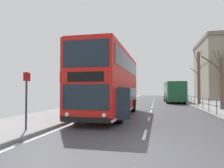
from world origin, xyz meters
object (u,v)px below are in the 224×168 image
Objects in this scene: double_decker_bus_main at (111,83)px; bus_stop_sign_near at (26,94)px; bare_tree_far_01 at (199,77)px; bare_tree_far_00 at (221,81)px; background_building_01 at (221,69)px; background_bus_far_lane at (174,91)px.

bus_stop_sign_near is (-2.21, -6.37, -0.66)m from double_decker_bus_main.
bare_tree_far_00 is at bearing -86.41° from bare_tree_far_01.
double_decker_bus_main is at bearing 70.89° from bus_stop_sign_near.
double_decker_bus_main is 1.93× the size of bare_tree_far_00.
bare_tree_far_01 is at bearing 61.74° from bus_stop_sign_near.
bare_tree_far_01 reaches higher than double_decker_bus_main.
background_building_01 is at bearing 74.28° from bare_tree_far_00.
bus_stop_sign_near is 0.16× the size of background_building_01.
bare_tree_far_01 is at bearing 93.59° from bare_tree_far_00.
double_decker_bus_main is at bearing -122.21° from bare_tree_far_01.
bare_tree_far_01 is (-0.46, 7.35, 0.84)m from bare_tree_far_00.
background_bus_far_lane is 4.14× the size of bus_stop_sign_near.
background_building_01 is (18.41, 38.71, 4.50)m from bus_stop_sign_near.
bare_tree_far_00 is (3.02, -12.85, 0.99)m from background_bus_far_lane.
bus_stop_sign_near is 16.36m from bare_tree_far_00.
bus_stop_sign_near is 43.10m from background_building_01.
bare_tree_far_01 is (10.47, 19.48, 1.83)m from bus_stop_sign_near.
double_decker_bus_main is 6.77m from bus_stop_sign_near.
background_bus_far_lane is 17.86m from background_building_01.
bare_tree_far_00 is at bearing 47.97° from bus_stop_sign_near.
background_building_01 reaches higher than bare_tree_far_01.
double_decker_bus_main is at bearing -107.04° from background_bus_far_lane.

